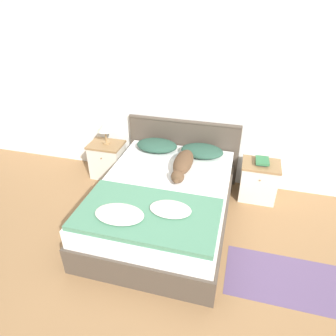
{
  "coord_description": "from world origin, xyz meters",
  "views": [
    {
      "loc": [
        0.68,
        -1.78,
        2.56
      ],
      "look_at": [
        -0.11,
        1.2,
        0.66
      ],
      "focal_mm": 32.0,
      "sensor_mm": 36.0,
      "label": 1
    }
  ],
  "objects_px": {
    "bed": "(164,204)",
    "nightstand_left": "(108,160)",
    "pillow_left": "(157,145)",
    "book_stack": "(262,161)",
    "dog": "(183,164)",
    "table_lamp": "(105,128)",
    "pillow_right": "(202,151)",
    "nightstand_right": "(258,181)"
  },
  "relations": [
    {
      "from": "book_stack",
      "to": "table_lamp",
      "type": "distance_m",
      "value": 2.24
    },
    {
      "from": "pillow_right",
      "to": "nightstand_left",
      "type": "bearing_deg",
      "value": 179.42
    },
    {
      "from": "nightstand_left",
      "to": "pillow_left",
      "type": "bearing_deg",
      "value": -1.05
    },
    {
      "from": "nightstand_left",
      "to": "book_stack",
      "type": "distance_m",
      "value": 2.25
    },
    {
      "from": "nightstand_right",
      "to": "pillow_left",
      "type": "xyz_separation_m",
      "value": [
        -1.44,
        -0.01,
        0.36
      ]
    },
    {
      "from": "bed",
      "to": "nightstand_left",
      "type": "bearing_deg",
      "value": 143.85
    },
    {
      "from": "book_stack",
      "to": "table_lamp",
      "type": "bearing_deg",
      "value": 179.66
    },
    {
      "from": "table_lamp",
      "to": "nightstand_right",
      "type": "bearing_deg",
      "value": -0.75
    },
    {
      "from": "pillow_left",
      "to": "book_stack",
      "type": "relative_size",
      "value": 2.56
    },
    {
      "from": "book_stack",
      "to": "dog",
      "type": "bearing_deg",
      "value": -154.3
    },
    {
      "from": "pillow_right",
      "to": "dog",
      "type": "bearing_deg",
      "value": -111.35
    },
    {
      "from": "bed",
      "to": "book_stack",
      "type": "bearing_deg",
      "value": 36.68
    },
    {
      "from": "bed",
      "to": "table_lamp",
      "type": "relative_size",
      "value": 6.59
    },
    {
      "from": "pillow_left",
      "to": "dog",
      "type": "relative_size",
      "value": 0.72
    },
    {
      "from": "pillow_left",
      "to": "bed",
      "type": "bearing_deg",
      "value": -68.29
    },
    {
      "from": "bed",
      "to": "pillow_right",
      "type": "distance_m",
      "value": 0.93
    },
    {
      "from": "nightstand_left",
      "to": "pillow_left",
      "type": "xyz_separation_m",
      "value": [
        0.8,
        -0.01,
        0.36
      ]
    },
    {
      "from": "nightstand_right",
      "to": "pillow_left",
      "type": "bearing_deg",
      "value": -179.42
    },
    {
      "from": "nightstand_right",
      "to": "book_stack",
      "type": "height_order",
      "value": "book_stack"
    },
    {
      "from": "bed",
      "to": "pillow_right",
      "type": "xyz_separation_m",
      "value": [
        0.32,
        0.8,
        0.36
      ]
    },
    {
      "from": "nightstand_left",
      "to": "dog",
      "type": "distance_m",
      "value": 1.4
    },
    {
      "from": "pillow_left",
      "to": "pillow_right",
      "type": "height_order",
      "value": "same"
    },
    {
      "from": "nightstand_right",
      "to": "pillow_right",
      "type": "bearing_deg",
      "value": -178.95
    },
    {
      "from": "nightstand_left",
      "to": "table_lamp",
      "type": "relative_size",
      "value": 1.72
    },
    {
      "from": "pillow_right",
      "to": "table_lamp",
      "type": "xyz_separation_m",
      "value": [
        -1.44,
        0.04,
        0.16
      ]
    },
    {
      "from": "dog",
      "to": "book_stack",
      "type": "height_order",
      "value": "dog"
    },
    {
      "from": "pillow_left",
      "to": "book_stack",
      "type": "height_order",
      "value": "pillow_left"
    },
    {
      "from": "nightstand_right",
      "to": "dog",
      "type": "xyz_separation_m",
      "value": [
        -0.97,
        -0.45,
        0.38
      ]
    },
    {
      "from": "nightstand_left",
      "to": "book_stack",
      "type": "relative_size",
      "value": 2.42
    },
    {
      "from": "bed",
      "to": "nightstand_left",
      "type": "height_order",
      "value": "bed"
    },
    {
      "from": "pillow_right",
      "to": "book_stack",
      "type": "distance_m",
      "value": 0.8
    },
    {
      "from": "pillow_left",
      "to": "dog",
      "type": "xyz_separation_m",
      "value": [
        0.47,
        -0.44,
        0.02
      ]
    },
    {
      "from": "nightstand_right",
      "to": "pillow_right",
      "type": "xyz_separation_m",
      "value": [
        -0.8,
        -0.01,
        0.36
      ]
    },
    {
      "from": "nightstand_left",
      "to": "pillow_right",
      "type": "bearing_deg",
      "value": -0.58
    },
    {
      "from": "bed",
      "to": "table_lamp",
      "type": "xyz_separation_m",
      "value": [
        -1.12,
        0.85,
        0.52
      ]
    },
    {
      "from": "pillow_right",
      "to": "dog",
      "type": "distance_m",
      "value": 0.47
    },
    {
      "from": "nightstand_left",
      "to": "nightstand_right",
      "type": "xyz_separation_m",
      "value": [
        2.23,
        0.0,
        0.0
      ]
    },
    {
      "from": "pillow_right",
      "to": "dog",
      "type": "relative_size",
      "value": 0.72
    },
    {
      "from": "bed",
      "to": "book_stack",
      "type": "distance_m",
      "value": 1.42
    },
    {
      "from": "bed",
      "to": "pillow_left",
      "type": "relative_size",
      "value": 3.63
    },
    {
      "from": "pillow_left",
      "to": "book_stack",
      "type": "bearing_deg",
      "value": 1.22
    },
    {
      "from": "pillow_left",
      "to": "pillow_right",
      "type": "xyz_separation_m",
      "value": [
        0.64,
        0.0,
        0.0
      ]
    }
  ]
}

